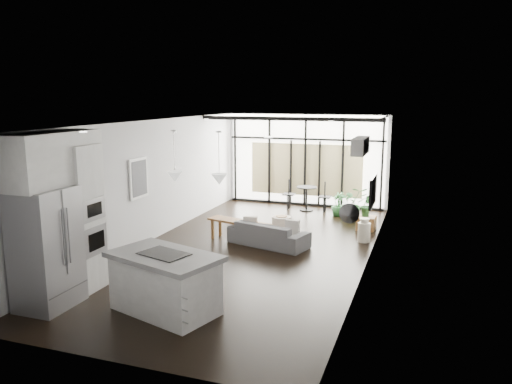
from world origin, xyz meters
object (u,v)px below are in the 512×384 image
Objects in this scene: fridge at (46,248)px; pouf at (281,224)px; console_bench at (239,231)px; tv at (373,191)px; sofa at (268,230)px; milk_can at (364,230)px; island at (165,283)px.

pouf is at bearing 67.81° from fridge.
tv is (2.95, 0.49, 1.05)m from console_bench.
tv reaches higher than pouf.
fridge is 1.05× the size of sofa.
milk_can is 1.14m from tv.
fridge reaches higher than tv.
console_bench is 2.76× the size of milk_can.
island reaches higher than milk_can.
island is 1.98m from fridge.
fridge is 4.70m from console_bench.
sofa is 3.26× the size of milk_can.
fridge is 6.89m from milk_can.
tv is (2.67, 4.43, 0.83)m from island.
console_bench reaches higher than pouf.
milk_can is (2.46, 4.90, -0.19)m from island.
milk_can is at bearing -138.37° from sofa.
island is 5.48m from milk_can.
tv reaches higher than console_bench.
sofa is (0.44, 3.91, -0.11)m from island.
sofa is at bearing -166.86° from tv.
tv is at bearing 46.95° from fridge.
sofa is at bearing -87.81° from pouf.
sofa is 3.84× the size of pouf.
console_bench is at bearing 70.09° from fridge.
console_bench is at bearing 111.42° from island.
console_bench is 3.17m from tv.
milk_can is at bearing 80.66° from island.
fridge is at bearing -150.02° from island.
pouf is (0.39, 5.12, -0.28)m from island.
milk_can is (2.02, 0.99, -0.08)m from sofa.
milk_can is at bearing 50.91° from fridge.
pouf is 0.44× the size of tv.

